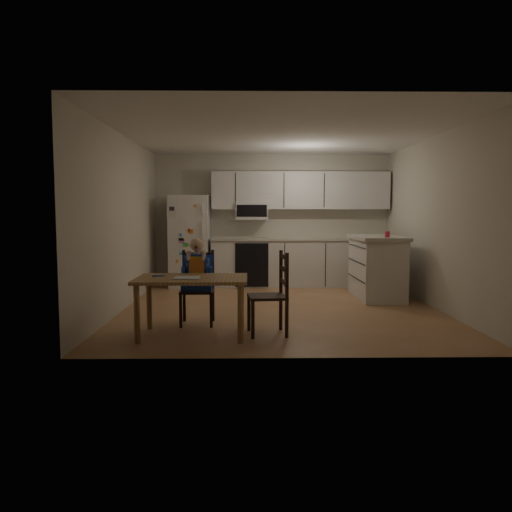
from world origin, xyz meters
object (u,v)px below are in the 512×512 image
object	(u,v)px
chair_side	(276,288)
kitchen_island	(377,267)
red_cup	(387,234)
dining_table	(192,285)
chair_booster	(197,272)
refrigerator	(190,241)

from	to	relation	value
chair_side	kitchen_island	bearing A→B (deg)	136.97
red_cup	kitchen_island	bearing A→B (deg)	97.73
dining_table	chair_booster	distance (m)	0.62
dining_table	refrigerator	bearing A→B (deg)	96.91
chair_side	red_cup	bearing A→B (deg)	131.11
refrigerator	chair_booster	distance (m)	3.18
kitchen_island	chair_side	bearing A→B (deg)	-126.70
refrigerator	chair_booster	bearing A→B (deg)	-81.76
kitchen_island	chair_booster	xyz separation A→B (m)	(-2.72, -1.83, 0.14)
kitchen_island	red_cup	xyz separation A→B (m)	(0.05, -0.39, 0.55)
kitchen_island	dining_table	bearing A→B (deg)	-138.07
refrigerator	dining_table	bearing A→B (deg)	-83.09
refrigerator	red_cup	world-z (taller)	refrigerator
red_cup	chair_side	distance (m)	2.75
refrigerator	kitchen_island	xyz separation A→B (m)	(3.18, -1.32, -0.34)
kitchen_island	chair_side	world-z (taller)	kitchen_island
chair_booster	chair_side	world-z (taller)	chair_booster
chair_side	chair_booster	bearing A→B (deg)	-126.75
kitchen_island	dining_table	xyz separation A→B (m)	(-2.72, -2.44, 0.07)
chair_booster	kitchen_island	bearing A→B (deg)	33.40
refrigerator	chair_booster	xyz separation A→B (m)	(0.46, -3.14, -0.20)
refrigerator	kitchen_island	world-z (taller)	refrigerator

